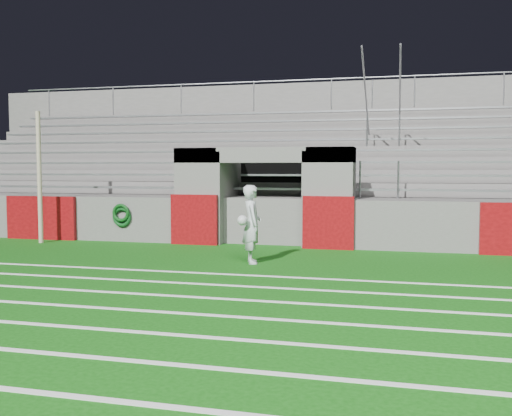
# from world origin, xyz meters

# --- Properties ---
(ground) EXTENTS (90.00, 90.00, 0.00)m
(ground) POSITION_xyz_m (0.00, 0.00, 0.00)
(ground) COLOR #0F4E0D
(ground) RESTS_ON ground
(field_post) EXTENTS (0.12, 0.12, 3.60)m
(field_post) POSITION_xyz_m (-6.04, 2.25, 1.80)
(field_post) COLOR #BFAD8E
(field_post) RESTS_ON ground
(field_markings) EXTENTS (28.00, 8.09, 0.01)m
(field_markings) POSITION_xyz_m (0.00, -5.00, 0.01)
(field_markings) COLOR white
(field_markings) RESTS_ON ground
(stadium_structure) EXTENTS (26.00, 8.48, 5.42)m
(stadium_structure) POSITION_xyz_m (0.00, 7.97, 1.49)
(stadium_structure) COLOR #5C5957
(stadium_structure) RESTS_ON ground
(goalkeeper_with_ball) EXTENTS (0.61, 0.76, 1.70)m
(goalkeeper_with_ball) POSITION_xyz_m (0.46, 0.41, 0.85)
(goalkeeper_with_ball) COLOR silver
(goalkeeper_with_ball) RESTS_ON ground
(hose_coil) EXTENTS (0.56, 0.15, 0.66)m
(hose_coil) POSITION_xyz_m (-3.95, 2.93, 0.75)
(hose_coil) COLOR #0E4618
(hose_coil) RESTS_ON ground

